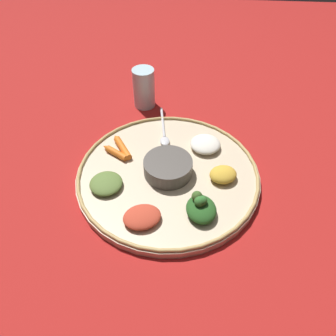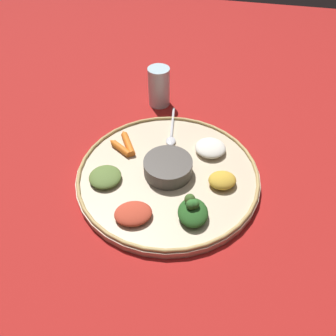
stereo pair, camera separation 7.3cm
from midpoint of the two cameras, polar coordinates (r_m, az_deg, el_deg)
name	(u,v)px [view 1 (the left image)]	position (r m, az deg, el deg)	size (l,w,h in m)	color
ground_plane	(168,178)	(0.75, -2.77, -1.85)	(2.40, 2.40, 0.00)	maroon
platter	(168,175)	(0.74, -2.79, -1.41)	(0.41, 0.41, 0.02)	#C6B293
platter_rim	(168,172)	(0.74, -2.83, -0.80)	(0.41, 0.41, 0.01)	tan
center_bowl	(168,167)	(0.72, -2.87, 0.11)	(0.11, 0.11, 0.04)	#4C4742
spoon	(164,132)	(0.84, -3.23, 6.16)	(0.16, 0.04, 0.01)	silver
greens_pile	(201,207)	(0.65, 2.57, -7.06)	(0.08, 0.07, 0.05)	#23511E
carrot_near_spoon	(122,146)	(0.80, -10.67, 3.59)	(0.09, 0.06, 0.02)	orange
carrot_outer	(115,152)	(0.79, -11.89, 2.59)	(0.05, 0.07, 0.02)	orange
mound_collards	(106,183)	(0.72, -13.63, -2.78)	(0.07, 0.07, 0.02)	#567033
mound_berbere_red	(142,217)	(0.65, -7.79, -8.65)	(0.08, 0.06, 0.02)	#B73D28
mound_lentil_yellow	(223,174)	(0.72, 6.78, -1.28)	(0.06, 0.05, 0.03)	gold
mound_rice_white	(205,144)	(0.79, 3.94, 4.06)	(0.07, 0.07, 0.02)	silver
drinking_glass	(144,90)	(0.95, -6.46, 13.27)	(0.06, 0.06, 0.11)	silver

